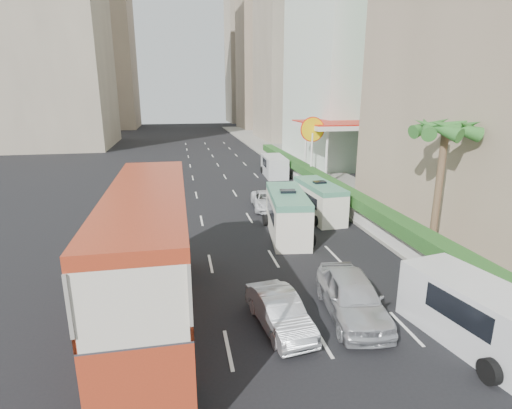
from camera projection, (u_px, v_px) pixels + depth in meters
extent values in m
plane|color=black|center=(313.00, 308.00, 15.65)|extent=(200.00, 200.00, 0.00)
cube|color=#AD361B|center=(151.00, 260.00, 13.86)|extent=(2.50, 11.00, 5.06)
imported|color=silver|center=(279.00, 327.00, 14.35)|extent=(1.89, 4.04, 1.28)
imported|color=silver|center=(351.00, 316.00, 15.11)|extent=(2.48, 5.01, 1.64)
imported|color=silver|center=(267.00, 208.00, 29.16)|extent=(2.34, 4.47, 1.20)
cube|color=silver|center=(287.00, 214.00, 23.35)|extent=(2.71, 6.07, 2.60)
cube|color=silver|center=(319.00, 200.00, 26.82)|extent=(2.08, 5.40, 2.35)
cube|color=silver|center=(479.00, 316.00, 13.10)|extent=(3.05, 5.61, 2.12)
cube|color=silver|center=(274.00, 166.00, 40.31)|extent=(2.25, 5.07, 1.99)
cube|color=#99968C|center=(317.00, 174.00, 40.91)|extent=(6.00, 120.00, 0.18)
cube|color=silver|center=(331.00, 196.00, 29.84)|extent=(0.30, 44.00, 1.00)
cube|color=#2D6626|center=(332.00, 185.00, 29.61)|extent=(1.10, 44.00, 0.70)
cylinder|color=brown|center=(438.00, 191.00, 19.96)|extent=(0.36, 0.36, 6.40)
cube|color=silver|center=(335.00, 151.00, 38.49)|extent=(6.50, 8.00, 5.50)
cube|color=tan|center=(270.00, 29.00, 90.35)|extent=(14.00, 14.00, 44.00)
cube|color=tan|center=(252.00, 49.00, 111.68)|extent=(14.00, 14.00, 40.00)
cube|color=tan|center=(95.00, 25.00, 90.43)|extent=(16.00, 16.00, 46.00)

